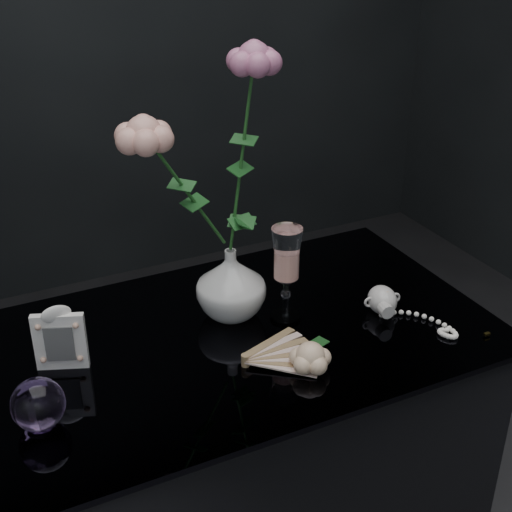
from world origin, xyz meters
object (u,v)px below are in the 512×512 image
vase (231,283)px  loose_rose (310,357)px  wine_glass (286,275)px  pearl_jar (382,299)px  paperweight (38,404)px  picture_frame (60,337)px

vase → loose_rose: (0.05, -0.23, -0.04)m
vase → wine_glass: size_ratio=0.73×
vase → pearl_jar: (0.28, -0.12, -0.04)m
paperweight → vase: bearing=22.4°
vase → paperweight: 0.44m
wine_glass → picture_frame: wine_glass is taller
vase → wine_glass: wine_glass is taller
vase → picture_frame: size_ratio=1.13×
wine_glass → paperweight: wine_glass is taller
loose_rose → pearl_jar: size_ratio=0.81×
loose_rose → paperweight: bearing=-176.6°
wine_glass → paperweight: bearing=-167.5°
vase → loose_rose: bearing=-77.9°
loose_rose → pearl_jar: 0.25m
vase → pearl_jar: size_ratio=0.71×
picture_frame → loose_rose: 0.44m
picture_frame → loose_rose: picture_frame is taller
paperweight → loose_rose: paperweight is taller
loose_rose → vase: bearing=113.0°
wine_glass → picture_frame: size_ratio=1.54×
paperweight → pearl_jar: 0.68m
vase → wine_glass: (0.09, -0.06, 0.03)m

